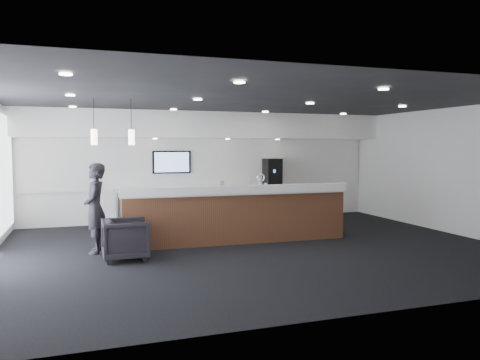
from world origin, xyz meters
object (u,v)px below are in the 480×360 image
object	(u,v)px
service_counter	(236,215)
coffee_machine	(272,172)
armchair	(126,239)
lounge_guest	(95,208)

from	to	relation	value
service_counter	coffee_machine	distance (m)	3.67
service_counter	armchair	size ratio (longest dim) A/B	5.99
coffee_machine	armchair	size ratio (longest dim) A/B	0.94
service_counter	coffee_machine	bearing A→B (deg)	56.43
service_counter	lounge_guest	distance (m)	2.95
service_counter	lounge_guest	xyz separation A→B (m)	(-2.93, -0.15, 0.30)
armchair	service_counter	bearing A→B (deg)	-70.41
coffee_machine	armchair	xyz separation A→B (m)	(-4.49, -3.83, -0.96)
coffee_machine	service_counter	bearing A→B (deg)	-124.66
armchair	coffee_machine	bearing A→B (deg)	-50.18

